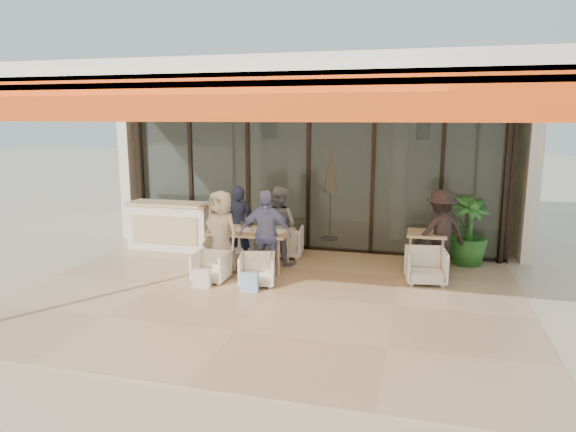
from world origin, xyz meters
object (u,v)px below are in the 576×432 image
at_px(side_chair, 426,264).
at_px(side_table, 427,238).
at_px(chair_near_right, 257,268).
at_px(diner_cream, 221,233).
at_px(chair_far_left, 247,240).
at_px(chair_far_right, 286,240).
at_px(diner_navy, 238,224).
at_px(chair_near_left, 211,266).
at_px(diner_periwinkle, 265,234).
at_px(dining_table, 251,233).
at_px(diner_grey, 279,225).
at_px(standing_woman, 440,232).
at_px(host_counter, 171,226).
at_px(potted_palm, 469,231).

bearing_deg(side_chair, side_table, 82.82).
bearing_deg(side_chair, chair_near_right, -170.17).
bearing_deg(chair_near_right, diner_cream, 135.30).
xyz_separation_m(chair_far_left, chair_far_right, (0.84, 0.00, 0.04)).
height_order(diner_cream, side_table, diner_cream).
bearing_deg(chair_near_right, diner_navy, 107.03).
xyz_separation_m(chair_near_left, diner_periwinkle, (0.84, 0.50, 0.50)).
distance_m(dining_table, diner_cream, 0.62).
distance_m(chair_far_right, side_table, 2.82).
relative_size(dining_table, diner_grey, 0.98).
height_order(chair_far_right, diner_periwinkle, diner_periwinkle).
height_order(chair_near_right, diner_grey, diner_grey).
bearing_deg(diner_periwinkle, chair_far_left, 112.24).
height_order(chair_far_right, standing_woman, standing_woman).
bearing_deg(chair_near_right, dining_table, 100.17).
xyz_separation_m(dining_table, diner_periwinkle, (0.43, -0.46, 0.11)).
bearing_deg(chair_far_left, side_table, -178.28).
bearing_deg(chair_near_left, host_counter, 132.22).
relative_size(diner_navy, diner_periwinkle, 0.95).
bearing_deg(host_counter, diner_grey, -10.19).
bearing_deg(diner_periwinkle, potted_palm, 16.90).
distance_m(diner_grey, side_chair, 2.87).
distance_m(diner_navy, diner_cream, 0.90).
bearing_deg(chair_near_left, potted_palm, 26.20).
bearing_deg(host_counter, side_table, -2.76).
bearing_deg(dining_table, chair_far_right, 65.58).
bearing_deg(chair_near_left, dining_table, 66.28).
height_order(host_counter, diner_grey, diner_grey).
bearing_deg(standing_woman, diner_cream, -14.61).
xyz_separation_m(host_counter, side_table, (5.34, -0.26, 0.11)).
relative_size(chair_far_right, standing_woman, 0.45).
distance_m(host_counter, diner_cream, 2.20).
xyz_separation_m(chair_far_left, potted_palm, (4.41, 0.31, 0.37)).
distance_m(chair_far_left, chair_near_right, 2.08).
distance_m(chair_far_left, diner_cream, 1.47).
relative_size(host_counter, side_table, 2.48).
distance_m(chair_near_left, standing_woman, 4.19).
bearing_deg(diner_navy, host_counter, -28.62).
distance_m(chair_near_right, diner_periwinkle, 0.70).
distance_m(chair_near_right, standing_woman, 3.43).
bearing_deg(diner_grey, dining_table, 64.28).
distance_m(diner_periwinkle, side_chair, 2.84).
relative_size(chair_far_left, diner_grey, 0.40).
bearing_deg(dining_table, diner_periwinkle, -46.86).
relative_size(chair_far_left, chair_far_right, 0.88).
xyz_separation_m(diner_navy, diner_periwinkle, (0.84, -0.90, 0.04)).
xyz_separation_m(diner_grey, diner_cream, (-0.84, -0.90, 0.00)).
height_order(diner_grey, potted_palm, diner_grey).
bearing_deg(chair_far_right, standing_woman, 166.16).
distance_m(dining_table, side_chair, 3.23).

